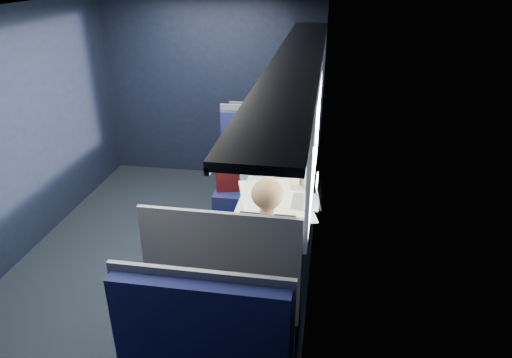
% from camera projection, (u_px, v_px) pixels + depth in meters
% --- Properties ---
extents(ground, '(2.80, 4.20, 0.01)m').
position_uv_depth(ground, '(165.00, 261.00, 4.45)').
color(ground, black).
extents(room_shell, '(3.00, 4.40, 2.40)m').
position_uv_depth(room_shell, '(153.00, 115.00, 3.81)').
color(room_shell, black).
rests_on(room_shell, ground).
extents(table, '(0.62, 1.00, 0.74)m').
position_uv_depth(table, '(271.00, 209.00, 4.01)').
color(table, '#54565E').
rests_on(table, ground).
extents(seat_bay_near, '(1.04, 0.62, 1.26)m').
position_uv_depth(seat_bay_near, '(262.00, 188.00, 4.92)').
color(seat_bay_near, '#0C0F37').
rests_on(seat_bay_near, ground).
extents(seat_bay_far, '(1.04, 0.62, 1.26)m').
position_uv_depth(seat_bay_far, '(231.00, 294.00, 3.37)').
color(seat_bay_far, '#0C0F37').
rests_on(seat_bay_far, ground).
extents(seat_row_front, '(1.04, 0.51, 1.16)m').
position_uv_depth(seat_row_front, '(275.00, 157.00, 5.75)').
color(seat_row_front, '#0C0F37').
rests_on(seat_row_front, ground).
extents(man, '(0.53, 0.56, 1.32)m').
position_uv_depth(man, '(286.00, 171.00, 4.60)').
color(man, black).
rests_on(man, ground).
extents(woman, '(0.53, 0.56, 1.32)m').
position_uv_depth(woman, '(268.00, 249.00, 3.35)').
color(woman, black).
rests_on(woman, ground).
extents(papers, '(0.78, 0.96, 0.01)m').
position_uv_depth(papers, '(275.00, 200.00, 4.00)').
color(papers, white).
rests_on(papers, table).
extents(laptop, '(0.24, 0.31, 0.23)m').
position_uv_depth(laptop, '(312.00, 197.00, 3.92)').
color(laptop, silver).
rests_on(laptop, table).
extents(bottle_small, '(0.07, 0.07, 0.25)m').
position_uv_depth(bottle_small, '(308.00, 177.00, 4.18)').
color(bottle_small, silver).
rests_on(bottle_small, table).
extents(cup, '(0.08, 0.08, 0.10)m').
position_uv_depth(cup, '(304.00, 179.00, 4.28)').
color(cup, white).
rests_on(cup, table).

